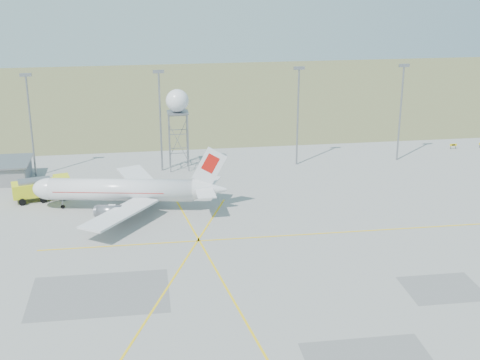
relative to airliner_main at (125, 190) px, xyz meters
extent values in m
plane|color=#969792|center=(17.05, -45.08, -3.51)|extent=(400.00, 400.00, 0.00)
cube|color=#5E6538|center=(17.05, 94.92, -3.50)|extent=(400.00, 120.00, 0.03)
cylinder|color=gray|center=(-17.95, 20.92, 6.49)|extent=(0.36, 0.36, 20.00)
cube|color=gray|center=(-17.95, 20.92, 16.69)|extent=(2.20, 0.50, 0.60)
cylinder|color=gray|center=(7.05, 20.92, 6.49)|extent=(0.36, 0.36, 20.00)
cube|color=gray|center=(7.05, 20.92, 16.69)|extent=(2.20, 0.50, 0.60)
cylinder|color=gray|center=(35.05, 20.92, 6.49)|extent=(0.36, 0.36, 20.00)
cube|color=gray|center=(35.05, 20.92, 16.69)|extent=(2.20, 0.50, 0.60)
cylinder|color=gray|center=(57.05, 20.92, 6.49)|extent=(0.36, 0.36, 20.00)
cube|color=gray|center=(57.05, 20.92, 16.69)|extent=(2.20, 0.50, 0.60)
cylinder|color=black|center=(72.05, 26.92, -3.11)|extent=(0.10, 0.10, 0.80)
cylinder|color=black|center=(73.25, 26.92, -3.11)|extent=(0.10, 0.10, 0.80)
cube|color=yellow|center=(72.65, 26.92, -2.56)|extent=(1.60, 0.15, 0.50)
cube|color=black|center=(72.65, 26.84, -2.56)|extent=(0.80, 0.03, 0.30)
cylinder|color=black|center=(79.05, 26.92, -3.11)|extent=(0.10, 0.10, 0.80)
cylinder|color=silver|center=(-0.57, 0.10, 0.10)|extent=(25.00, 8.22, 3.80)
ellipsoid|color=silver|center=(-12.72, 2.34, 0.10)|extent=(6.67, 4.84, 3.80)
cube|color=black|center=(-13.84, 2.55, 0.67)|extent=(1.80, 2.32, 0.93)
cone|color=silver|center=(14.39, -2.65, 0.38)|extent=(6.30, 4.77, 3.80)
cube|color=silver|center=(14.39, -2.65, 4.38)|extent=(6.04, 1.38, 7.15)
cube|color=#B4110C|center=(14.58, -2.69, 5.04)|extent=(3.28, 0.91, 3.67)
cube|color=silver|center=(14.47, 0.43, 0.86)|extent=(3.94, 5.69, 0.17)
cube|color=silver|center=(13.37, -5.56, 0.86)|extent=(3.94, 5.69, 0.17)
cube|color=silver|center=(2.38, 8.26, -0.85)|extent=(8.48, 15.88, 0.34)
cube|color=silver|center=(-0.72, -8.57, -0.85)|extent=(12.71, 14.95, 0.34)
cylinder|color=slate|center=(-0.50, 5.70, -1.71)|extent=(4.32, 2.87, 2.19)
cylinder|color=slate|center=(-2.50, -5.15, -1.71)|extent=(4.32, 2.87, 2.19)
cube|color=#B4110C|center=(-2.44, 0.45, 0.19)|extent=(19.39, 7.22, 0.11)
cylinder|color=black|center=(-10.85, 2.00, -3.09)|extent=(0.78, 0.78, 0.86)
cube|color=black|center=(1.30, -0.24, -3.09)|extent=(1.97, 5.78, 0.86)
cylinder|color=gray|center=(1.30, -0.24, -2.66)|extent=(0.27, 0.27, 1.71)
cylinder|color=gray|center=(8.72, 19.50, 2.43)|extent=(0.22, 0.22, 11.88)
cylinder|color=gray|center=(12.37, 19.50, 2.43)|extent=(0.22, 0.22, 11.88)
cylinder|color=gray|center=(12.37, 23.15, 2.43)|extent=(0.22, 0.22, 11.88)
cylinder|color=gray|center=(8.72, 23.15, 2.43)|extent=(0.22, 0.22, 11.88)
cube|color=gray|center=(10.54, 21.33, 8.37)|extent=(4.25, 4.25, 0.23)
sphere|color=silver|center=(10.54, 21.33, 10.74)|extent=(4.57, 4.57, 4.57)
cube|color=#C7CC18|center=(-14.92, 7.11, -1.27)|extent=(10.60, 5.53, 2.47)
cube|color=#C7CC18|center=(-11.41, 7.91, -0.26)|extent=(3.33, 3.66, 1.57)
cube|color=black|center=(-10.65, 8.09, -0.15)|extent=(0.76, 2.87, 1.12)
cube|color=gray|center=(-16.01, 6.86, 0.19)|extent=(6.07, 3.88, 0.45)
camera|label=1|loc=(3.92, -109.42, 39.03)|focal=50.00mm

